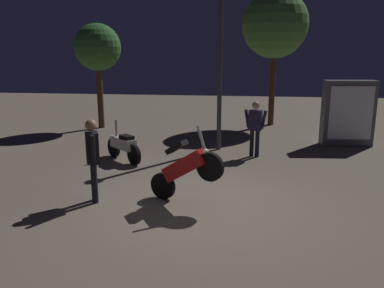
% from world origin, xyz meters
% --- Properties ---
extents(ground_plane, '(40.00, 40.00, 0.00)m').
position_xyz_m(ground_plane, '(0.00, 0.00, 0.00)').
color(ground_plane, '#756656').
extents(motorcycle_red_foreground, '(1.56, 0.77, 1.63)m').
position_xyz_m(motorcycle_red_foreground, '(-0.37, 0.00, 0.74)').
color(motorcycle_red_foreground, black).
rests_on(motorcycle_red_foreground, ground_plane).
extents(motorcycle_white_parked_left, '(1.29, 1.19, 1.11)m').
position_xyz_m(motorcycle_white_parked_left, '(-2.55, 2.93, 0.44)').
color(motorcycle_white_parked_left, black).
rests_on(motorcycle_white_parked_left, ground_plane).
extents(person_rider_beside, '(0.66, 0.32, 1.61)m').
position_xyz_m(person_rider_beside, '(1.08, 3.86, 0.96)').
color(person_rider_beside, black).
rests_on(person_rider_beside, ground_plane).
extents(person_bystander_far, '(0.37, 0.64, 1.69)m').
position_xyz_m(person_bystander_far, '(-2.21, -0.09, 1.01)').
color(person_bystander_far, black).
rests_on(person_bystander_far, ground_plane).
extents(streetlamp_near, '(0.36, 0.36, 4.84)m').
position_xyz_m(streetlamp_near, '(0.00, 4.62, 3.09)').
color(streetlamp_near, '#38383D').
rests_on(streetlamp_near, ground_plane).
extents(tree_left_bg, '(1.80, 1.80, 4.06)m').
position_xyz_m(tree_left_bg, '(-4.92, 7.62, 3.11)').
color(tree_left_bg, '#4C331E').
rests_on(tree_left_bg, ground_plane).
extents(tree_center_bg, '(2.64, 2.64, 5.35)m').
position_xyz_m(tree_center_bg, '(1.89, 9.15, 4.01)').
color(tree_center_bg, '#4C331E').
rests_on(tree_center_bg, ground_plane).
extents(kiosk_billboard, '(1.64, 0.66, 2.10)m').
position_xyz_m(kiosk_billboard, '(4.08, 5.70, 1.05)').
color(kiosk_billboard, '#595960').
rests_on(kiosk_billboard, ground_plane).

